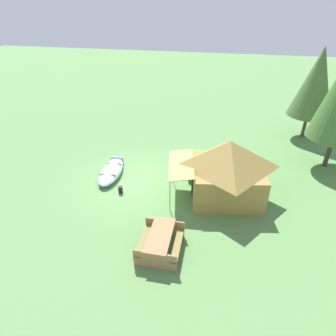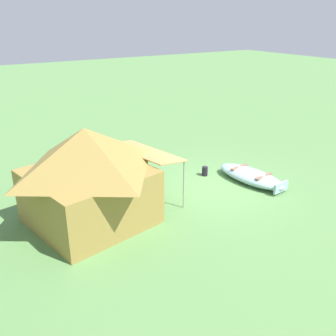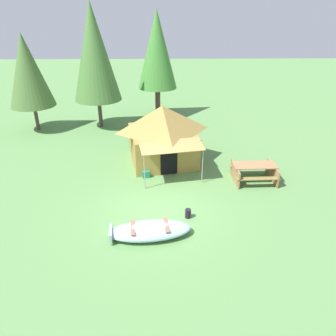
% 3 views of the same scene
% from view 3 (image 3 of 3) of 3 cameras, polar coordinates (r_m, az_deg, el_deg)
% --- Properties ---
extents(ground_plane, '(80.00, 80.00, 0.00)m').
position_cam_3_polar(ground_plane, '(11.99, -1.68, -7.42)').
color(ground_plane, '#5A894B').
extents(beached_rowboat, '(2.83, 1.36, 0.44)m').
position_cam_3_polar(beached_rowboat, '(10.61, -3.36, -11.13)').
color(beached_rowboat, '#9ABCC5').
rests_on(beached_rowboat, ground_plane).
extents(canvas_cabin_tent, '(3.72, 4.68, 2.77)m').
position_cam_3_polar(canvas_cabin_tent, '(15.13, -1.02, 6.25)').
color(canvas_cabin_tent, olive).
rests_on(canvas_cabin_tent, ground_plane).
extents(picnic_table, '(1.87, 1.54, 0.77)m').
position_cam_3_polar(picnic_table, '(14.18, 15.21, -0.44)').
color(picnic_table, '#9C724A').
rests_on(picnic_table, ground_plane).
extents(cooler_box, '(0.42, 0.58, 0.30)m').
position_cam_3_polar(cooler_box, '(14.25, -4.08, -0.84)').
color(cooler_box, '#1F7F64').
rests_on(cooler_box, ground_plane).
extents(fuel_can, '(0.29, 0.29, 0.34)m').
position_cam_3_polar(fuel_can, '(11.49, 3.61, -8.15)').
color(fuel_can, black).
rests_on(fuel_can, ground_plane).
extents(pine_tree_back_left, '(2.83, 2.83, 7.21)m').
position_cam_3_polar(pine_tree_back_left, '(19.92, -13.12, 19.54)').
color(pine_tree_back_left, '#463533').
rests_on(pine_tree_back_left, ground_plane).
extents(pine_tree_back_right, '(2.58, 2.58, 6.80)m').
position_cam_3_polar(pine_tree_back_right, '(21.72, -1.98, 20.41)').
color(pine_tree_back_right, '#4F3332').
rests_on(pine_tree_back_right, ground_plane).
extents(pine_tree_far_center, '(2.61, 2.61, 5.62)m').
position_cam_3_polar(pine_tree_far_center, '(20.63, -23.95, 15.70)').
color(pine_tree_far_center, '#523936').
rests_on(pine_tree_far_center, ground_plane).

